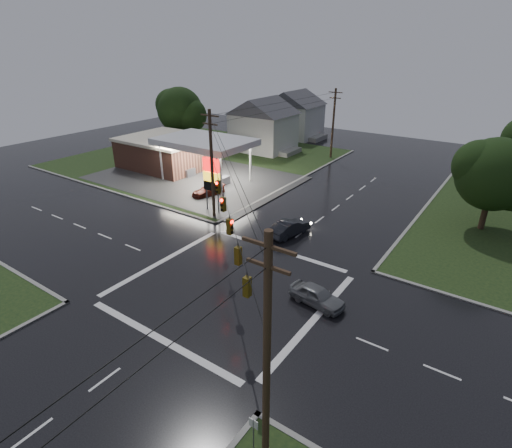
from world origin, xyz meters
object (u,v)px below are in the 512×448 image
Objects in this scene: house_near at (264,124)px; pylon_sign at (211,176)px; tree_nw_behind at (181,110)px; car_pump at (208,191)px; utility_pole_n at (333,123)px; house_far at (294,113)px; utility_pole_nw at (212,164)px; gas_station at (173,151)px; tree_ne_near at (496,175)px; car_crossing at (317,296)px; utility_pole_se at (267,352)px; car_north at (289,228)px.

pylon_sign is at bearing -67.72° from house_near.
tree_nw_behind is 25.94m from car_pump.
utility_pole_n is 0.95× the size of house_far.
house_near is at bearing 24.98° from tree_nw_behind.
utility_pole_nw is at bearing -40.10° from tree_nw_behind.
gas_station is 2.62× the size of tree_nw_behind.
car_pump is (7.75, -34.00, -3.81)m from house_far.
utility_pole_n is 11.67m from house_near.
house_far is (-1.00, 12.00, 0.00)m from house_near.
utility_pole_n is 1.17× the size of tree_ne_near.
utility_pole_nw is 28.90m from house_near.
tree_ne_near is at bearing -9.47° from tree_nw_behind.
house_near is at bearing 46.15° from car_crossing.
utility_pole_n is 16.00m from house_far.
tree_ne_near is (23.64, -16.01, 0.09)m from utility_pole_n.
tree_ne_near is (4.64, 31.49, -0.16)m from utility_pole_se.
tree_nw_behind is at bearing 170.53° from tree_ne_near.
utility_pole_nw is 1.00× the size of house_near.
utility_pole_n is (0.00, 28.50, -0.25)m from utility_pole_nw.
car_north is (8.70, 0.69, -4.97)m from utility_pole_nw.
car_crossing is (-7.78, -20.22, -4.87)m from tree_ne_near.
utility_pole_nw is 1.10× the size of tree_nw_behind.
tree_ne_near is 29.87m from car_pump.
house_near is (-10.45, 25.50, 0.39)m from pylon_sign.
tree_nw_behind is at bearing 140.13° from pylon_sign.
utility_pole_nw is 18.35m from car_crossing.
car_crossing is at bearing -29.24° from gas_station.
tree_nw_behind reaches higher than car_north.
tree_ne_near is at bearing 34.72° from car_pump.
tree_ne_near is at bearing -34.10° from utility_pole_n.
tree_nw_behind is (-24.34, -8.01, 0.71)m from utility_pole_n.
utility_pole_se is 51.16m from utility_pole_n.
car_north reaches higher than car_crossing.
gas_station is at bearing 68.33° from car_crossing.
tree_ne_near reaches higher than car_north.
house_near is at bearing 126.03° from car_pump.
utility_pole_n is at bearing 111.80° from utility_pole_se.
utility_pole_se is 1.05× the size of utility_pole_n.
pylon_sign is at bearing 135.00° from utility_pole_nw.
car_north is 11.06m from car_crossing.
utility_pole_se is at bearing -42.34° from tree_nw_behind.
utility_pole_nw reaches higher than gas_station.
gas_station is at bearing -176.70° from tree_ne_near.
car_north is at bearing -1.80° from pylon_sign.
tree_ne_near is at bearing 81.62° from utility_pole_se.
house_far reaches higher than car_crossing.
house_near is (4.73, 16.30, 1.86)m from gas_station.
car_crossing is at bearing -51.42° from house_near.
pylon_sign is at bearing -154.99° from tree_ne_near.
pylon_sign is 10.24m from car_north.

